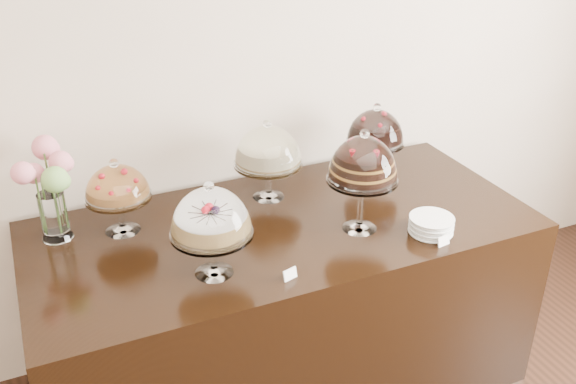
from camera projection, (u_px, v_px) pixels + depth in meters
name	position (u px, v px, depth m)	size (l,w,h in m)	color
wall_back	(240.00, 57.00, 2.98)	(5.00, 0.04, 3.00)	#C2B19C
display_counter	(284.00, 306.00, 3.02)	(2.20, 1.00, 0.90)	black
cake_stand_sugar_sponge	(211.00, 217.00, 2.36)	(0.31, 0.31, 0.39)	white
cake_stand_choco_layer	(363.00, 163.00, 2.63)	(0.30, 0.30, 0.46)	white
cake_stand_cheesecake	(268.00, 149.00, 2.92)	(0.32, 0.32, 0.39)	white
cake_stand_dark_choco	(376.00, 130.00, 3.11)	(0.28, 0.28, 0.39)	white
cake_stand_fruit_tart	(117.00, 186.00, 2.66)	(0.28, 0.28, 0.34)	white
flower_vase	(49.00, 184.00, 2.60)	(0.24, 0.31, 0.41)	white
plate_stack	(431.00, 225.00, 2.72)	(0.18, 0.18, 0.07)	white
price_card_left	(290.00, 274.00, 2.43)	(0.06, 0.01, 0.04)	white
price_card_right	(444.00, 241.00, 2.64)	(0.06, 0.01, 0.04)	white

